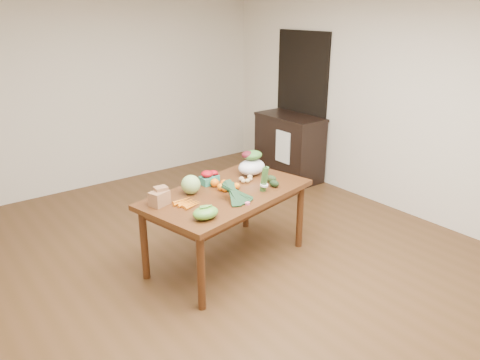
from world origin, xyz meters
TOP-DOWN VIEW (x-y plane):
  - floor at (0.00, 0.00)m, footprint 6.00×6.00m
  - room_walls at (0.00, 0.00)m, footprint 5.02×6.02m
  - dining_table at (0.04, 0.10)m, footprint 1.77×1.21m
  - doorway_dark at (2.48, 1.60)m, footprint 0.02×1.00m
  - cabinet at (2.22, 1.54)m, footprint 0.52×1.02m
  - dish_towel at (1.96, 1.40)m, footprint 0.02×0.28m
  - paper_bag at (-0.62, 0.21)m, footprint 0.26×0.23m
  - cabbage at (-0.25, 0.27)m, footprint 0.18×0.18m
  - strawberry_basket_a at (0.01, 0.38)m, footprint 0.15×0.15m
  - strawberry_basket_b at (0.11, 0.43)m, footprint 0.11×0.11m
  - orange_a at (0.02, 0.16)m, footprint 0.07×0.07m
  - orange_b at (0.03, 0.28)m, footprint 0.08×0.08m
  - orange_c at (0.10, 0.22)m, footprint 0.08×0.08m
  - mandarin_cluster at (0.09, 0.12)m, footprint 0.21×0.21m
  - carrots at (-0.41, 0.07)m, footprint 0.26×0.26m
  - snap_pea_bag at (-0.45, -0.28)m, footprint 0.23×0.17m
  - kale_bunch at (-0.01, -0.16)m, footprint 0.40×0.46m
  - asparagus_bundle at (0.33, -0.11)m, footprint 0.10×0.13m
  - potato_a at (0.31, 0.19)m, footprint 0.05×0.04m
  - potato_b at (0.35, 0.17)m, footprint 0.05×0.05m
  - potato_c at (0.43, 0.24)m, footprint 0.06×0.05m
  - potato_d at (0.33, 0.24)m, footprint 0.06×0.05m
  - potato_e at (0.41, 0.19)m, footprint 0.05×0.04m
  - avocado_a at (0.49, -0.08)m, footprint 0.10×0.12m
  - avocado_b at (0.54, 0.03)m, footprint 0.11×0.13m
  - salad_bag at (0.54, 0.33)m, footprint 0.34×0.29m

SIDE VIEW (x-z plane):
  - floor at x=0.00m, z-range 0.00..0.00m
  - dining_table at x=0.04m, z-range 0.00..0.75m
  - cabinet at x=2.22m, z-range 0.00..0.94m
  - dish_towel at x=1.96m, z-range 0.33..0.78m
  - carrots at x=-0.41m, z-range 0.75..0.78m
  - potato_e at x=0.41m, z-range 0.75..0.79m
  - potato_a at x=0.31m, z-range 0.75..0.79m
  - potato_b at x=0.35m, z-range 0.75..0.79m
  - potato_c at x=0.43m, z-range 0.75..0.80m
  - potato_d at x=0.33m, z-range 0.75..0.80m
  - avocado_a at x=0.49m, z-range 0.75..0.82m
  - orange_a at x=0.02m, z-range 0.75..0.82m
  - orange_c at x=0.10m, z-range 0.75..0.83m
  - avocado_b at x=0.54m, z-range 0.75..0.83m
  - orange_b at x=0.03m, z-range 0.75..0.83m
  - strawberry_basket_b at x=0.11m, z-range 0.75..0.84m
  - mandarin_cluster at x=0.09m, z-range 0.75..0.85m
  - snap_pea_bag at x=-0.45m, z-range 0.75..0.85m
  - strawberry_basket_a at x=0.01m, z-range 0.75..0.86m
  - paper_bag at x=-0.62m, z-range 0.75..0.91m
  - kale_bunch at x=-0.01m, z-range 0.75..0.91m
  - cabbage at x=-0.25m, z-range 0.75..0.93m
  - salad_bag at x=0.54m, z-range 0.75..0.98m
  - asparagus_bundle at x=0.33m, z-range 0.75..1.00m
  - doorway_dark at x=2.48m, z-range 0.00..2.10m
  - room_walls at x=0.00m, z-range 0.00..2.70m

